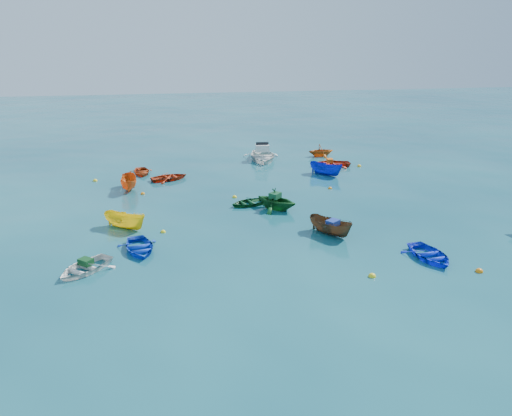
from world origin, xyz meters
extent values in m
plane|color=#0A3D4D|center=(0.00, 0.00, 0.00)|extent=(160.00, 160.00, 0.00)
imported|color=#0F3BC4|center=(-7.08, 0.44, 0.00)|extent=(2.63, 3.30, 0.61)
imported|color=silver|center=(-9.56, -1.55, 0.00)|extent=(3.48, 3.57, 0.61)
imported|color=#53361E|center=(3.51, 0.83, 0.00)|extent=(2.52, 2.97, 1.11)
imported|color=#112BD9|center=(7.38, -3.26, 0.00)|extent=(2.41, 3.18, 0.62)
imported|color=yellow|center=(-7.98, 3.94, 0.00)|extent=(2.96, 2.56, 1.11)
imported|color=#10451F|center=(-0.11, 6.90, 0.00)|extent=(3.04, 2.56, 0.54)
imported|color=#B22D0E|center=(-5.21, 14.23, 0.00)|extent=(3.39, 2.87, 0.60)
imported|color=#D15313|center=(-8.17, 12.02, 0.00)|extent=(1.18, 3.05, 1.17)
imported|color=#13531F|center=(1.47, 5.67, 0.00)|extent=(3.73, 3.73, 1.49)
imported|color=red|center=(8.72, 16.10, 0.00)|extent=(3.56, 2.72, 0.69)
imported|color=#0E21B2|center=(7.37, 13.37, 0.00)|extent=(2.80, 3.01, 1.16)
imported|color=#AE340E|center=(-7.42, 16.47, 0.00)|extent=(2.19, 2.85, 0.55)
imported|color=#BB5311|center=(9.06, 20.02, 0.00)|extent=(2.51, 2.20, 1.26)
imported|color=silver|center=(3.30, 19.46, 0.00)|extent=(3.81, 5.00, 1.57)
cube|color=#0F3F1A|center=(-9.50, -1.48, 0.46)|extent=(0.79, 0.78, 0.31)
cube|color=navy|center=(3.60, 0.71, 0.72)|extent=(0.88, 0.84, 0.34)
cube|color=#124A28|center=(1.40, 5.74, 0.92)|extent=(0.92, 0.92, 0.36)
cube|color=#D05A15|center=(8.62, 16.11, 0.50)|extent=(0.57, 0.71, 0.32)
sphere|color=yellow|center=(3.71, -4.65, 0.00)|extent=(0.36, 0.36, 0.36)
sphere|color=orange|center=(8.94, -5.12, 0.00)|extent=(0.37, 0.37, 0.37)
sphere|color=yellow|center=(-5.83, 2.87, 0.00)|extent=(0.31, 0.31, 0.31)
sphere|color=orange|center=(-7.18, 10.68, 0.00)|extent=(0.30, 0.30, 0.30)
sphere|color=yellow|center=(-0.84, 8.69, 0.00)|extent=(0.32, 0.32, 0.32)
sphere|color=orange|center=(6.44, 9.52, 0.00)|extent=(0.29, 0.29, 0.29)
sphere|color=yellow|center=(-10.93, 14.89, 0.00)|extent=(0.35, 0.35, 0.35)
sphere|color=#D7570B|center=(8.40, 15.57, 0.00)|extent=(0.39, 0.39, 0.39)
sphere|color=yellow|center=(11.12, 15.53, 0.00)|extent=(0.36, 0.36, 0.36)
camera|label=1|loc=(-5.52, -24.29, 10.55)|focal=35.00mm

